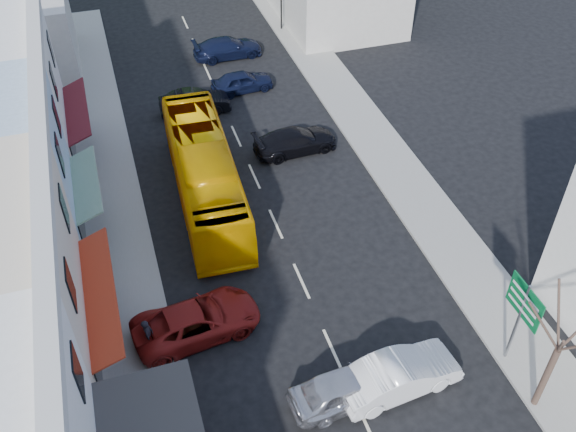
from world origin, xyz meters
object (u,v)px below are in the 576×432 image
object	(u,v)px
car_white	(399,376)
car_red	(197,321)
pedestrian_left	(148,335)
direction_sign	(517,324)
bus	(205,175)
street_tree	(558,350)
car_silver	(346,389)

from	to	relation	value
car_white	car_red	world-z (taller)	same
pedestrian_left	direction_sign	distance (m)	14.20
car_red	bus	bearing A→B (deg)	-22.01
pedestrian_left	street_tree	bearing A→B (deg)	-106.53
direction_sign	car_white	bearing A→B (deg)	178.75
bus	car_red	distance (m)	8.72
car_silver	car_red	world-z (taller)	same
bus	car_white	size ratio (longest dim) A/B	2.64
street_tree	bus	bearing A→B (deg)	120.36
car_white	pedestrian_left	world-z (taller)	pedestrian_left
direction_sign	car_silver	bearing A→B (deg)	178.02
bus	car_red	size ratio (longest dim) A/B	2.52
car_red	direction_sign	distance (m)	12.52
car_silver	pedestrian_left	world-z (taller)	pedestrian_left
direction_sign	pedestrian_left	bearing A→B (deg)	160.37
bus	car_red	world-z (taller)	bus
car_red	street_tree	size ratio (longest dim) A/B	0.69
car_silver	car_white	distance (m)	2.10
bus	pedestrian_left	xyz separation A→B (m)	(-4.17, -8.74, -0.55)
car_white	pedestrian_left	bearing A→B (deg)	56.32
car_silver	pedestrian_left	xyz separation A→B (m)	(-6.61, 4.46, 0.30)
car_silver	pedestrian_left	distance (m)	7.98
car_silver	direction_sign	distance (m)	6.91
car_silver	car_white	bearing A→B (deg)	-97.51
bus	direction_sign	distance (m)	16.25
direction_sign	car_red	bearing A→B (deg)	155.92
car_silver	car_white	world-z (taller)	same
car_red	street_tree	xyz separation A→B (m)	(11.30, -7.15, 2.64)
car_silver	direction_sign	xyz separation A→B (m)	(6.77, -0.17, 1.42)
car_silver	car_red	size ratio (longest dim) A/B	0.96
pedestrian_left	car_red	bearing A→B (deg)	-69.66
bus	car_red	bearing A→B (deg)	-102.05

